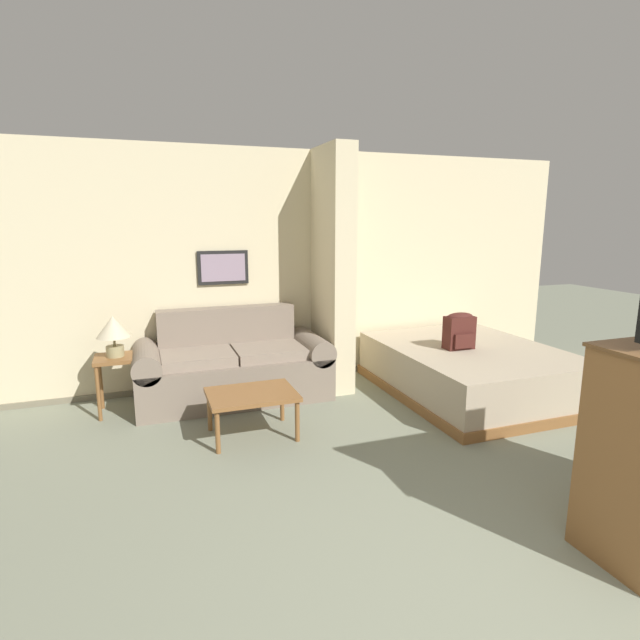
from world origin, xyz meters
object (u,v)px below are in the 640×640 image
object	(u,v)px
coffee_table	(252,397)
table_lamp	(113,330)
couch	(233,367)
bed	(469,369)
backpack	(459,330)

from	to	relation	value
coffee_table	table_lamp	xyz separation A→B (m)	(-1.10, 0.97, 0.47)
couch	coffee_table	size ratio (longest dim) A/B	2.65
coffee_table	bed	distance (m)	2.46
backpack	bed	bearing A→B (deg)	11.38
couch	backpack	world-z (taller)	couch
coffee_table	backpack	world-z (taller)	backpack
table_lamp	bed	world-z (taller)	table_lamp
table_lamp	backpack	size ratio (longest dim) A/B	1.01
couch	backpack	distance (m)	2.40
table_lamp	backpack	distance (m)	3.44
couch	bed	bearing A→B (deg)	-15.85
couch	coffee_table	xyz separation A→B (m)	(-0.02, -1.00, 0.01)
backpack	coffee_table	bearing A→B (deg)	-173.05
couch	table_lamp	xyz separation A→B (m)	(-1.12, -0.03, 0.49)
couch	coffee_table	bearing A→B (deg)	-90.92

